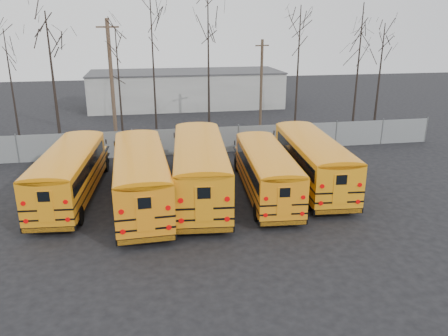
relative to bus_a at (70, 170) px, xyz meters
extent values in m
plane|color=black|center=(7.25, -4.23, -1.76)|extent=(120.00, 120.00, 0.00)
cube|color=gray|center=(7.25, 7.77, -0.76)|extent=(40.00, 0.04, 2.00)
cube|color=#BBBBB6|center=(9.25, 27.77, 0.24)|extent=(22.00, 8.00, 4.00)
cylinder|color=black|center=(-1.38, -3.31, -1.28)|extent=(0.35, 0.99, 0.97)
cylinder|color=black|center=(0.80, -3.49, -1.28)|extent=(0.35, 0.99, 0.97)
cylinder|color=black|center=(-0.69, 4.83, -1.28)|extent=(0.35, 0.99, 0.97)
cylinder|color=black|center=(1.50, 4.64, -1.28)|extent=(0.35, 0.99, 0.97)
cube|color=orange|center=(-0.02, -0.25, -0.14)|extent=(3.19, 9.21, 2.28)
cube|color=orange|center=(0.43, 5.07, -0.79)|extent=(2.32, 1.83, 0.97)
cube|color=black|center=(-0.04, -0.45, 0.37)|extent=(3.15, 8.24, 0.68)
cube|color=black|center=(0.05, 0.57, -0.84)|extent=(3.36, 10.88, 0.09)
cube|color=black|center=(0.05, 0.57, -0.36)|extent=(3.36, 10.88, 0.09)
cube|color=black|center=(-0.40, -4.66, -1.33)|extent=(2.50, 0.42, 0.27)
cube|color=black|center=(0.50, 5.85, -1.33)|extent=(2.34, 0.39, 0.25)
cube|color=orange|center=(-0.41, -4.76, -0.16)|extent=(0.73, 0.10, 1.51)
cylinder|color=#B20505|center=(-1.33, -4.69, -0.84)|extent=(0.22, 0.06, 0.21)
cylinder|color=#B20505|center=(0.51, -4.85, -0.84)|extent=(0.22, 0.06, 0.21)
cylinder|color=#B20505|center=(-1.33, -4.69, 0.03)|extent=(0.22, 0.06, 0.21)
cylinder|color=#B20505|center=(0.51, -4.85, 0.03)|extent=(0.22, 0.06, 0.21)
cylinder|color=black|center=(2.82, -5.24, -1.25)|extent=(0.32, 1.05, 1.04)
cylinder|color=black|center=(5.16, -5.16, -1.25)|extent=(0.32, 1.05, 1.04)
cylinder|color=black|center=(2.53, 3.46, -1.25)|extent=(0.32, 1.05, 1.04)
cylinder|color=black|center=(4.87, 3.54, -1.25)|extent=(0.32, 1.05, 1.04)
cube|color=orange|center=(3.87, -1.83, -0.03)|extent=(2.91, 9.72, 2.44)
cube|color=orange|center=(3.68, 3.87, -0.73)|extent=(2.39, 1.84, 1.04)
cube|color=black|center=(3.88, -2.04, 0.52)|extent=(2.92, 8.69, 0.73)
cube|color=black|center=(3.84, -0.95, -0.78)|extent=(3.00, 11.50, 0.09)
cube|color=black|center=(3.84, -0.95, -0.26)|extent=(3.00, 11.50, 0.09)
cube|color=black|center=(4.03, -6.55, -1.30)|extent=(2.66, 0.32, 0.29)
cube|color=black|center=(3.66, 4.69, -1.30)|extent=(2.49, 0.29, 0.27)
cube|color=orange|center=(4.03, -6.66, -0.05)|extent=(0.78, 0.07, 1.61)
cylinder|color=#B20505|center=(3.05, -6.70, -0.78)|extent=(0.23, 0.05, 0.23)
cylinder|color=#B20505|center=(5.02, -6.64, -0.78)|extent=(0.23, 0.05, 0.23)
cylinder|color=#B20505|center=(3.05, -6.70, 0.15)|extent=(0.23, 0.05, 0.23)
cylinder|color=#B20505|center=(5.02, -6.64, 0.15)|extent=(0.23, 0.05, 0.23)
cylinder|color=black|center=(5.55, -4.61, -1.22)|extent=(0.40, 1.11, 1.09)
cylinder|color=black|center=(8.00, -4.83, -1.22)|extent=(0.40, 1.11, 1.09)
cylinder|color=black|center=(6.40, 4.50, -1.22)|extent=(0.40, 1.11, 1.09)
cylinder|color=black|center=(8.85, 4.27, -1.22)|extent=(0.40, 1.11, 1.09)
cube|color=orange|center=(7.11, -1.20, 0.06)|extent=(3.65, 10.34, 2.56)
cube|color=orange|center=(7.66, 4.77, -0.67)|extent=(2.61, 2.07, 1.09)
cube|color=black|center=(7.09, -1.41, 0.63)|extent=(3.59, 9.26, 0.76)
cube|color=black|center=(7.19, -0.27, -0.73)|extent=(3.85, 12.20, 0.10)
cube|color=black|center=(7.19, -0.27, -0.18)|extent=(3.85, 12.20, 0.10)
cube|color=black|center=(6.65, -6.13, -1.27)|extent=(2.80, 0.50, 0.30)
cube|color=black|center=(7.74, 5.64, -1.27)|extent=(2.62, 0.46, 0.28)
cube|color=orange|center=(6.64, -6.25, 0.03)|extent=(0.82, 0.12, 1.69)
cylinder|color=#B20505|center=(5.61, -6.16, -0.73)|extent=(0.24, 0.07, 0.24)
cylinder|color=#B20505|center=(7.67, -6.36, -0.73)|extent=(0.24, 0.07, 0.24)
cylinder|color=#B20505|center=(5.61, -6.16, 0.25)|extent=(0.24, 0.07, 0.24)
cylinder|color=#B20505|center=(7.67, -6.36, 0.25)|extent=(0.24, 0.07, 0.24)
cylinder|color=black|center=(9.52, -4.62, -1.30)|extent=(0.33, 0.95, 0.93)
cylinder|color=black|center=(11.62, -4.79, -1.30)|extent=(0.33, 0.95, 0.93)
cylinder|color=black|center=(10.16, 3.16, -1.30)|extent=(0.33, 0.95, 0.93)
cylinder|color=black|center=(12.25, 2.99, -1.30)|extent=(0.33, 0.95, 0.93)
cube|color=orange|center=(10.82, -1.70, -0.21)|extent=(3.02, 8.80, 2.18)
cube|color=orange|center=(11.23, 3.39, -0.84)|extent=(2.21, 1.74, 0.93)
cube|color=black|center=(10.80, -1.88, 0.28)|extent=(2.98, 7.87, 0.65)
cube|color=black|center=(10.88, -0.91, -0.88)|extent=(3.17, 10.39, 0.08)
cube|color=black|center=(10.88, -0.91, -0.42)|extent=(3.17, 10.39, 0.08)
cube|color=black|center=(10.47, -5.91, -1.35)|extent=(2.39, 0.40, 0.26)
cube|color=black|center=(11.29, 4.14, -1.35)|extent=(2.24, 0.37, 0.24)
cube|color=orange|center=(10.46, -6.01, -0.23)|extent=(0.70, 0.09, 1.44)
cylinder|color=#B20505|center=(9.58, -5.95, -0.88)|extent=(0.21, 0.05, 0.20)
cylinder|color=#B20505|center=(11.34, -6.09, -0.88)|extent=(0.21, 0.05, 0.20)
cylinder|color=#B20505|center=(9.58, -5.95, -0.05)|extent=(0.21, 0.05, 0.20)
cylinder|color=#B20505|center=(11.34, -6.09, -0.05)|extent=(0.21, 0.05, 0.20)
cylinder|color=black|center=(12.57, -3.79, -1.26)|extent=(0.36, 1.03, 1.01)
cylinder|color=black|center=(14.83, -3.98, -1.26)|extent=(0.36, 1.03, 1.01)
cylinder|color=black|center=(13.25, 4.64, -1.26)|extent=(0.36, 1.03, 1.01)
cylinder|color=black|center=(15.52, 4.45, -1.26)|extent=(0.36, 1.03, 1.01)
cube|color=orange|center=(13.96, -0.62, -0.08)|extent=(3.27, 9.53, 2.37)
cube|color=orange|center=(14.41, 4.90, -0.76)|extent=(2.40, 1.89, 1.01)
cube|color=black|center=(13.95, -0.82, 0.45)|extent=(3.23, 8.53, 0.70)
cube|color=black|center=(14.03, 0.23, -0.81)|extent=(3.44, 11.26, 0.09)
cube|color=black|center=(14.03, 0.23, -0.30)|extent=(3.44, 11.26, 0.09)
cube|color=black|center=(13.59, -5.19, -1.31)|extent=(2.59, 0.43, 0.28)
cube|color=black|center=(14.48, 5.70, -1.31)|extent=(2.42, 0.40, 0.26)
cube|color=orange|center=(13.58, -5.30, -0.10)|extent=(0.76, 0.10, 1.56)
cylinder|color=#B20505|center=(12.63, -5.23, -0.81)|extent=(0.22, 0.06, 0.22)
cylinder|color=#B20505|center=(14.54, -5.39, -0.81)|extent=(0.22, 0.06, 0.22)
cylinder|color=#B20505|center=(12.63, -5.23, 0.10)|extent=(0.22, 0.06, 0.22)
cylinder|color=#B20505|center=(14.54, -5.39, 0.10)|extent=(0.22, 0.06, 0.22)
cylinder|color=brown|center=(1.81, 12.37, 3.15)|extent=(0.31, 0.31, 9.83)
cube|color=brown|center=(1.81, 12.37, 7.41)|extent=(1.75, 0.24, 0.13)
cylinder|color=#483728|center=(14.96, 15.14, 2.28)|extent=(0.25, 0.25, 8.09)
cube|color=#483728|center=(14.96, 15.14, 5.78)|extent=(1.38, 0.61, 0.11)
cone|color=black|center=(-6.08, 13.61, 2.77)|extent=(0.26, 0.26, 9.06)
cone|color=black|center=(-2.06, 9.31, 3.37)|extent=(0.26, 0.26, 10.27)
cone|color=black|center=(2.45, 10.92, 2.80)|extent=(0.26, 0.26, 9.13)
cone|color=black|center=(5.20, 13.76, 4.59)|extent=(0.26, 0.26, 12.71)
cone|color=black|center=(9.71, 12.68, 4.21)|extent=(0.26, 0.26, 11.95)
cone|color=black|center=(16.56, 10.03, 3.64)|extent=(0.26, 0.26, 10.80)
cone|color=black|center=(21.43, 9.39, 3.74)|extent=(0.26, 0.26, 11.00)
cone|color=black|center=(25.75, 13.49, 2.97)|extent=(0.26, 0.26, 9.46)
camera|label=1|loc=(4.26, -24.03, 7.72)|focal=35.00mm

